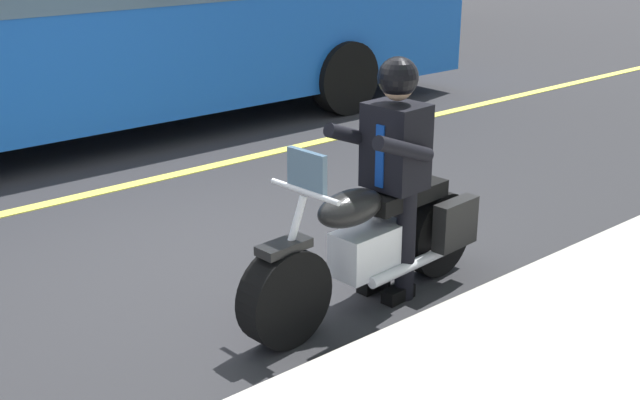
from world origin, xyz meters
TOP-DOWN VIEW (x-y plane):
  - ground_plane at (0.00, 0.00)m, footprint 80.00×80.00m
  - lane_center_stripe at (0.00, -2.00)m, footprint 60.00×0.16m
  - motorcycle_main at (-0.52, 1.47)m, footprint 2.22×0.70m
  - rider_main at (-0.71, 1.45)m, footprint 0.65×0.58m

SIDE VIEW (x-z plane):
  - ground_plane at x=0.00m, z-range 0.00..0.00m
  - lane_center_stripe at x=0.00m, z-range 0.00..0.01m
  - motorcycle_main at x=-0.52m, z-range -0.18..1.08m
  - rider_main at x=-0.71m, z-range 0.17..1.91m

